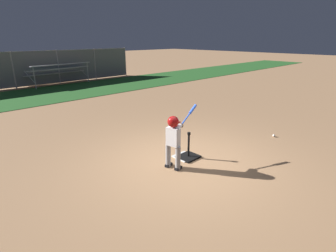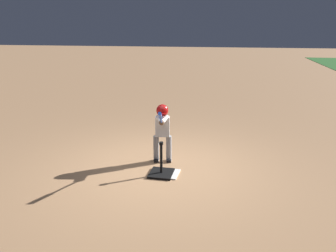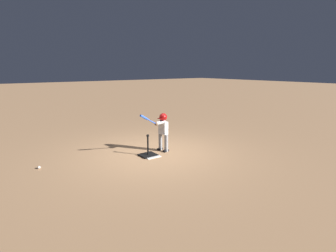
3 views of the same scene
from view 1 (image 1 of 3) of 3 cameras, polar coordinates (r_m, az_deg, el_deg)
ground_plane at (r=6.04m, az=3.77°, el=-7.84°), size 90.00×90.00×0.00m
grass_outfield_strip at (r=14.35m, az=-27.02°, el=5.87°), size 56.00×4.51×0.02m
backstop_fence at (r=17.01m, az=-30.65°, el=10.61°), size 15.01×0.08×2.01m
home_plate at (r=6.28m, az=3.56°, el=-6.64°), size 0.45×0.45×0.02m
batting_tee at (r=6.23m, az=4.45°, el=-6.22°), size 0.47×0.43×0.63m
batter_child at (r=5.49m, az=1.33°, el=-2.03°), size 1.02×0.38×1.25m
baseball at (r=8.07m, az=22.04°, el=-1.95°), size 0.07×0.07×0.07m
bleachers_far_right at (r=17.67m, az=-23.36°, el=10.45°), size 3.84×2.54×1.27m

